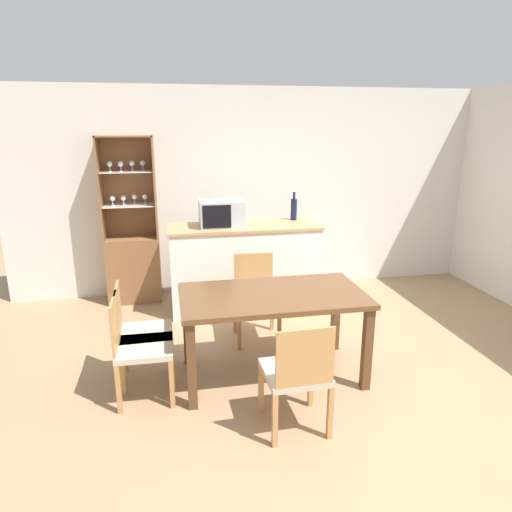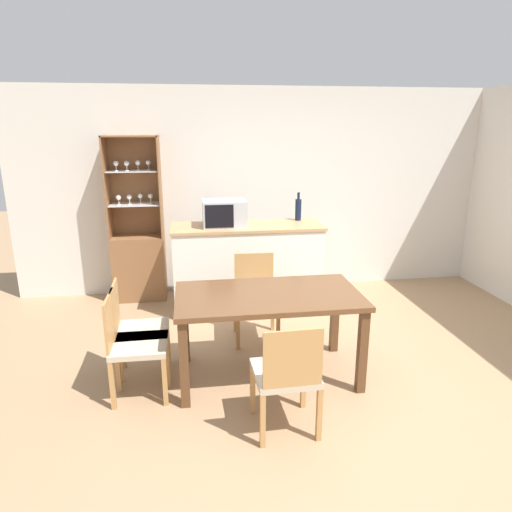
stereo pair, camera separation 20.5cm
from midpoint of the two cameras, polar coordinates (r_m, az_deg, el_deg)
The scene contains 11 objects.
ground_plane at distance 3.98m, azimuth 13.25°, elevation -16.12°, with size 18.00×18.00×0.00m, color #A37F5B.
wall_back at distance 5.95m, azimuth 4.85°, elevation 8.11°, with size 6.80×0.06×2.55m.
kitchen_counter at distance 5.32m, azimuth 0.02°, elevation -1.36°, with size 1.72×0.61×1.00m.
display_cabinet at distance 5.76m, azimuth -13.44°, elevation 0.38°, with size 0.63×0.38×1.98m.
dining_table at distance 3.81m, azimuth 3.08°, elevation -6.11°, with size 1.52×0.83×0.75m.
dining_chair_side_left_near at distance 3.74m, azimuth -13.51°, elevation -10.67°, with size 0.44×0.44×0.85m.
dining_chair_head_far at distance 4.57m, azimuth 1.24°, elevation -5.15°, with size 0.45×0.45×0.85m.
dining_chair_side_left_far at distance 3.96m, azimuth -13.21°, elevation -9.07°, with size 0.44×0.44×0.85m.
dining_chair_head_near at distance 3.26m, azimuth 5.69°, elevation -14.57°, with size 0.45×0.45×0.85m.
microwave at distance 5.13m, azimuth -2.83°, elevation 5.36°, with size 0.48×0.36×0.29m.
wine_bottle at distance 5.47m, azimuth 6.38°, elevation 5.85°, with size 0.07×0.07×0.33m.
Camera 2 is at (-1.24, -3.13, 2.09)m, focal length 32.00 mm.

